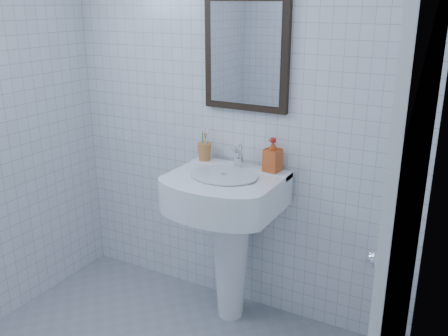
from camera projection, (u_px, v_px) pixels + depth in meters
The scene contains 10 objects.
wall_back at pixel (233, 106), 2.85m from camera, with size 2.20×0.02×2.50m, color silver.
wall_right at pixel (385, 223), 1.36m from camera, with size 0.02×2.40×2.50m, color silver.
washbasin at pixel (229, 222), 2.84m from camera, with size 0.61×0.44×0.93m.
faucet at pixel (238, 158), 2.82m from camera, with size 0.06×0.13×0.14m.
toothbrush_cup at pixel (205, 152), 2.94m from camera, with size 0.09×0.09×0.10m, color #C57437, non-canonical shape.
soap_dispenser at pixel (273, 155), 2.74m from camera, with size 0.08×0.09×0.19m, color #C04912.
wall_mirror at pixel (246, 54), 2.70m from camera, with size 0.50×0.04×0.62m.
bathroom_door at pixel (404, 228), 1.90m from camera, with size 0.04×0.80×2.00m, color white.
towel_ring at pixel (406, 203), 2.01m from camera, with size 0.18×0.18×0.01m, color silver.
hand_towel at pixel (396, 242), 2.08m from camera, with size 0.03×0.16×0.38m, color white.
Camera 1 is at (1.31, -1.30, 1.83)m, focal length 40.00 mm.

